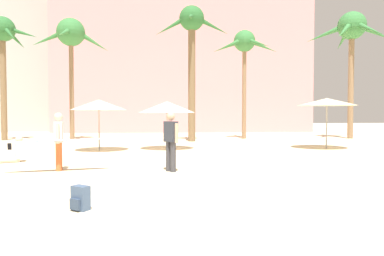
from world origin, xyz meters
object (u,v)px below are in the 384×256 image
Objects in this scene: person_far_right at (171,139)px; palm_tree_center at (244,47)px; palm_tree_right at (352,33)px; person_mid_center at (13,153)px; palm_tree_far_left at (3,39)px; cafe_umbrella_3 at (167,107)px; palm_tree_far_right at (192,35)px; person_near_left at (58,140)px; cafe_umbrella_0 at (99,105)px; cafe_umbrella_1 at (327,102)px; beach_towel at (149,202)px; palm_tree_left at (71,38)px; backpack at (80,198)px.

palm_tree_center is at bearing 29.94° from person_far_right.
person_far_right is at bearing -134.60° from palm_tree_right.
palm_tree_far_left is at bearing -93.10° from person_mid_center.
cafe_umbrella_3 is (-12.65, -6.31, -5.14)m from palm_tree_right.
palm_tree_far_right is 13.32m from person_near_left.
cafe_umbrella_1 reaches higher than cafe_umbrella_0.
cafe_umbrella_0 is 4.60m from person_mid_center.
palm_tree_far_left is 7.50× the size of person_mid_center.
beach_towel is at bearing -98.57° from palm_tree_far_right.
person_mid_center is (-5.33, 2.56, -0.63)m from person_far_right.
person_far_right reaches higher than person_mid_center.
person_mid_center is (4.78, -10.99, -6.11)m from palm_tree_far_left.
palm_tree_left is 18.86m from backpack.
palm_tree_center is 4.32m from palm_tree_far_right.
person_far_right reaches higher than backpack.
cafe_umbrella_0 is 5.83m from person_near_left.
person_near_left is at bearing 124.48° from beach_towel.
palm_tree_center is 2.76× the size of cafe_umbrella_3.
person_far_right is (-0.07, -6.60, -1.06)m from cafe_umbrella_3.
palm_tree_left is at bearing 178.84° from palm_tree_right.
cafe_umbrella_1 is at bearing 173.52° from backpack.
palm_tree_far_left is 17.77m from person_far_right.
palm_tree_far_left is 12.00m from palm_tree_far_right.
person_far_right is (-1.71, -11.44, -5.52)m from palm_tree_far_right.
person_far_right reaches higher than beach_towel.
palm_tree_far_left reaches higher than person_mid_center.
person_near_left is (-15.98, -12.51, -6.21)m from palm_tree_right.
cafe_umbrella_1 is (5.98, -5.31, -4.21)m from palm_tree_far_right.
beach_towel is 1.08× the size of person_far_right.
backpack is 0.40× the size of person_mid_center.
palm_tree_center is 2.43× the size of person_near_left.
cafe_umbrella_3 is at bearing -153.50° from palm_tree_right.
palm_tree_far_left is 20.61m from beach_towel.
palm_tree_right is at bearing 51.11° from beach_towel.
person_near_left reaches higher than beach_towel.
palm_tree_left is 18.81m from beach_towel.
cafe_umbrella_1 is at bearing -27.87° from palm_tree_left.
cafe_umbrella_0 is 10.35m from backpack.
palm_tree_left is 2.82× the size of cafe_umbrella_1.
cafe_umbrella_1 is 9.92m from person_far_right.
person_near_left is at bearing -141.94° from palm_tree_right.
backpack is 7.49m from person_mid_center.
palm_tree_right reaches higher than person_near_left.
palm_tree_left is at bearing 131.53° from cafe_umbrella_3.
beach_towel is (-0.62, -10.15, -1.98)m from cafe_umbrella_3.
palm_tree_left reaches higher than person_far_right.
palm_tree_right reaches higher than person_mid_center.
palm_tree_left is 15.90m from cafe_umbrella_1.
palm_tree_left reaches higher than beach_towel.
palm_tree_far_left is at bearing 157.35° from cafe_umbrella_1.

